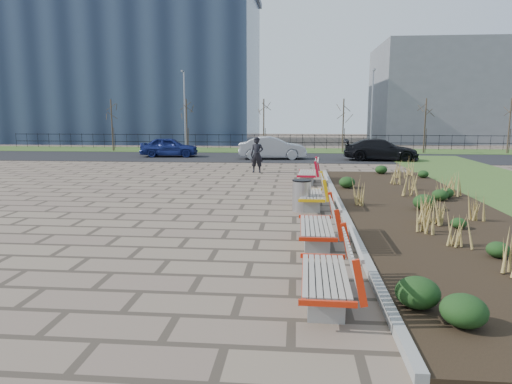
# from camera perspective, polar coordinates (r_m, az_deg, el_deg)

# --- Properties ---
(ground) EXTENTS (120.00, 120.00, 0.00)m
(ground) POSITION_cam_1_polar(r_m,az_deg,el_deg) (9.45, -10.86, -8.33)
(ground) COLOR #6E5D4C
(ground) RESTS_ON ground
(planting_bed) EXTENTS (4.50, 18.00, 0.10)m
(planting_bed) POSITION_cam_1_polar(r_m,az_deg,el_deg) (14.41, 19.94, -2.28)
(planting_bed) COLOR black
(planting_bed) RESTS_ON ground
(planting_curb) EXTENTS (0.16, 18.00, 0.15)m
(planting_curb) POSITION_cam_1_polar(r_m,az_deg,el_deg) (13.98, 10.67, -2.10)
(planting_curb) COLOR gray
(planting_curb) RESTS_ON ground
(grass_verge_far) EXTENTS (80.00, 5.00, 0.04)m
(grass_verge_far) POSITION_cam_1_polar(r_m,az_deg,el_deg) (36.83, 1.13, 5.24)
(grass_verge_far) COLOR #33511E
(grass_verge_far) RESTS_ON ground
(road) EXTENTS (80.00, 7.00, 0.02)m
(road) POSITION_cam_1_polar(r_m,az_deg,el_deg) (30.87, 0.36, 4.35)
(road) COLOR black
(road) RESTS_ON ground
(bench_a) EXTENTS (0.95, 2.12, 1.00)m
(bench_a) POSITION_cam_1_polar(r_m,az_deg,el_deg) (7.22, 8.61, -9.81)
(bench_a) COLOR red
(bench_a) RESTS_ON ground
(bench_b) EXTENTS (0.91, 2.10, 1.00)m
(bench_b) POSITION_cam_1_polar(r_m,az_deg,el_deg) (10.23, 7.57, -3.93)
(bench_b) COLOR red
(bench_b) RESTS_ON ground
(bench_c) EXTENTS (0.91, 2.11, 1.00)m
(bench_c) POSITION_cam_1_polar(r_m,az_deg,el_deg) (14.29, 6.88, -0.01)
(bench_c) COLOR #F6B40C
(bench_c) RESTS_ON ground
(bench_d) EXTENTS (1.02, 2.15, 1.00)m
(bench_d) POSITION_cam_1_polar(r_m,az_deg,el_deg) (19.46, 6.43, 2.58)
(bench_d) COLOR red
(bench_d) RESTS_ON ground
(litter_bin) EXTENTS (0.55, 0.55, 0.93)m
(litter_bin) POSITION_cam_1_polar(r_m,az_deg,el_deg) (13.82, 5.72, -0.47)
(litter_bin) COLOR #B2B2B7
(litter_bin) RESTS_ON ground
(pedestrian) EXTENTS (0.69, 0.49, 1.78)m
(pedestrian) POSITION_cam_1_polar(r_m,az_deg,el_deg) (22.84, 0.11, 4.67)
(pedestrian) COLOR black
(pedestrian) RESTS_ON ground
(car_blue) EXTENTS (3.99, 1.87, 1.32)m
(car_blue) POSITION_cam_1_polar(r_m,az_deg,el_deg) (31.81, -10.79, 5.55)
(car_blue) COLOR navy
(car_blue) RESTS_ON road
(car_silver) EXTENTS (4.46, 1.87, 1.43)m
(car_silver) POSITION_cam_1_polar(r_m,az_deg,el_deg) (29.68, 2.05, 5.54)
(car_silver) COLOR #939599
(car_silver) RESTS_ON road
(car_black) EXTENTS (4.74, 2.25, 1.34)m
(car_black) POSITION_cam_1_polar(r_m,az_deg,el_deg) (29.74, 15.31, 5.11)
(car_black) COLOR black
(car_black) RESTS_ON road
(tree_a) EXTENTS (1.40, 1.40, 4.00)m
(tree_a) POSITION_cam_1_polar(r_m,az_deg,el_deg) (38.02, -17.56, 7.98)
(tree_a) COLOR #4C3D2D
(tree_a) RESTS_ON grass_verge_far
(tree_b) EXTENTS (1.40, 1.40, 4.00)m
(tree_b) POSITION_cam_1_polar(r_m,az_deg,el_deg) (36.16, -8.66, 8.25)
(tree_b) COLOR #4C3D2D
(tree_b) RESTS_ON grass_verge_far
(tree_c) EXTENTS (1.40, 1.40, 4.00)m
(tree_c) POSITION_cam_1_polar(r_m,az_deg,el_deg) (35.23, 0.97, 8.32)
(tree_c) COLOR #4C3D2D
(tree_c) RESTS_ON grass_verge_far
(tree_d) EXTENTS (1.40, 1.40, 4.00)m
(tree_d) POSITION_cam_1_polar(r_m,az_deg,el_deg) (35.31, 10.83, 8.16)
(tree_d) COLOR #4C3D2D
(tree_d) RESTS_ON grass_verge_far
(tree_e) EXTENTS (1.40, 1.40, 4.00)m
(tree_e) POSITION_cam_1_polar(r_m,az_deg,el_deg) (36.39, 20.36, 7.77)
(tree_e) COLOR #4C3D2D
(tree_e) RESTS_ON grass_verge_far
(tree_f) EXTENTS (1.40, 1.40, 4.00)m
(tree_f) POSITION_cam_1_polar(r_m,az_deg,el_deg) (38.39, 29.10, 7.23)
(tree_f) COLOR #4C3D2D
(tree_f) RESTS_ON grass_verge_far
(lamp_west) EXTENTS (0.24, 0.60, 6.00)m
(lamp_west) POSITION_cam_1_polar(r_m,az_deg,el_deg) (35.66, -8.89, 9.83)
(lamp_west) COLOR gray
(lamp_west) RESTS_ON grass_verge_far
(lamp_east) EXTENTS (0.24, 0.60, 6.00)m
(lamp_east) POSITION_cam_1_polar(r_m,az_deg,el_deg) (35.05, 14.26, 9.66)
(lamp_east) COLOR gray
(lamp_east) RESTS_ON grass_verge_far
(railing_fence) EXTENTS (44.00, 0.10, 1.20)m
(railing_fence) POSITION_cam_1_polar(r_m,az_deg,el_deg) (38.28, 1.29, 6.34)
(railing_fence) COLOR black
(railing_fence) RESTS_ON grass_verge_far
(building_glass) EXTENTS (40.00, 14.00, 15.00)m
(building_glass) POSITION_cam_1_polar(r_m,az_deg,el_deg) (54.66, -22.29, 13.85)
(building_glass) COLOR #192338
(building_glass) RESTS_ON ground
(building_grey) EXTENTS (18.00, 12.00, 10.00)m
(building_grey) POSITION_cam_1_polar(r_m,az_deg,el_deg) (53.59, 24.59, 11.11)
(building_grey) COLOR slate
(building_grey) RESTS_ON ground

